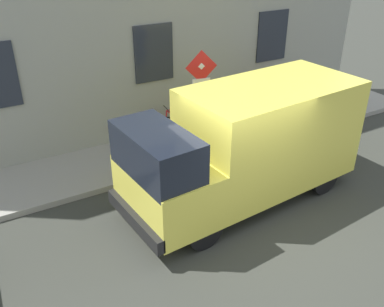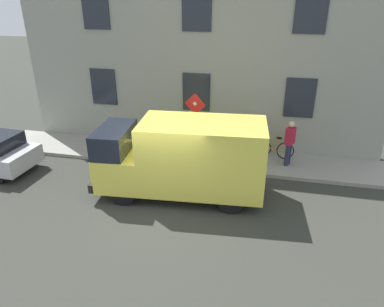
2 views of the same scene
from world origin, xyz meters
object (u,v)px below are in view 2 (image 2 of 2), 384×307
delivery_van (183,157)px  bicycle_black (228,145)px  bicycle_green (249,146)px  pedestrian (290,142)px  litter_bin (158,149)px  sign_post_stacked (195,120)px  bicycle_orange (271,148)px  bicycle_red (207,143)px

delivery_van → bicycle_black: (3.22, -1.04, -0.82)m
delivery_van → bicycle_green: size_ratio=3.19×
bicycle_green → bicycle_black: (0.00, 0.85, 0.00)m
pedestrian → litter_bin: 4.92m
sign_post_stacked → delivery_van: bearing=-179.2°
litter_bin → sign_post_stacked: bearing=-95.4°
delivery_van → bicycle_black: size_ratio=3.19×
sign_post_stacked → litter_bin: (0.14, 1.48, -1.32)m
delivery_van → bicycle_green: (3.22, -1.89, -0.82)m
bicycle_green → delivery_van: bearing=57.0°
sign_post_stacked → bicycle_green: 2.71m
bicycle_black → pedestrian: (-0.56, -2.31, 0.56)m
pedestrian → bicycle_orange: bearing=161.9°
bicycle_green → bicycle_red: same height
pedestrian → bicycle_green: bearing=-176.6°
bicycle_orange → bicycle_green: size_ratio=1.00×
delivery_van → litter_bin: size_ratio=6.08×
delivery_van → bicycle_red: (3.22, -0.19, -0.82)m
litter_bin → bicycle_orange: bearing=-74.5°
delivery_van → bicycle_green: bearing=-124.9°
bicycle_black → bicycle_orange: bearing=177.7°
bicycle_red → litter_bin: size_ratio=1.90×
bicycle_black → pedestrian: size_ratio=1.00×
bicycle_orange → bicycle_green: 0.85m
delivery_van → bicycle_black: delivery_van is taller
sign_post_stacked → delivery_van: 1.99m
delivery_van → litter_bin: delivery_van is taller
bicycle_red → pedestrian: pedestrian is taller
bicycle_red → pedestrian: bearing=176.5°
bicycle_black → bicycle_red: size_ratio=1.00×
bicycle_red → litter_bin: (-1.18, 1.69, 0.08)m
bicycle_orange → bicycle_red: (0.00, 2.55, 0.00)m
bicycle_orange → bicycle_black: bearing=3.4°
bicycle_orange → bicycle_red: same height
bicycle_green → litter_bin: size_ratio=1.91×
pedestrian → litter_bin: size_ratio=1.91×
sign_post_stacked → pedestrian: (0.76, -3.37, -0.84)m
bicycle_green → litter_bin: litter_bin is taller
delivery_van → litter_bin: 2.64m
delivery_van → bicycle_green: 3.82m
bicycle_green → bicycle_orange: bearing=177.4°
sign_post_stacked → delivery_van: sign_post_stacked is taller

